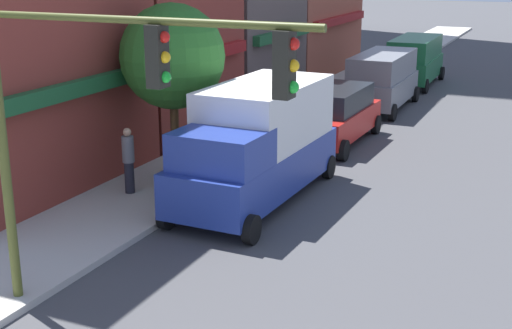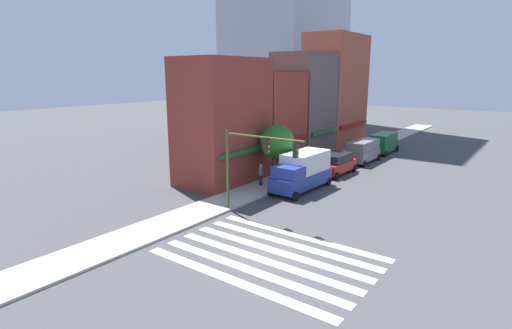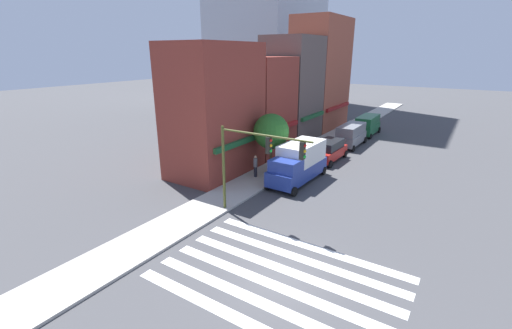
{
  "view_description": "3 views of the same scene",
  "coord_description": "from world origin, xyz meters",
  "px_view_note": "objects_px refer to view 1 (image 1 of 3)",
  "views": [
    {
      "loc": [
        -4.94,
        -2.61,
        6.26
      ],
      "look_at": [
        11.29,
        4.7,
        1.0
      ],
      "focal_mm": 50.0,
      "sensor_mm": 36.0,
      "label": 1
    },
    {
      "loc": [
        -15.71,
        -10.75,
        9.14
      ],
      "look_at": [
        4.24,
        4.0,
        3.5
      ],
      "focal_mm": 28.0,
      "sensor_mm": 36.0,
      "label": 2
    },
    {
      "loc": [
        -11.6,
        -6.24,
        9.71
      ],
      "look_at": [
        4.24,
        4.0,
        3.5
      ],
      "focal_mm": 24.0,
      "sensor_mm": 36.0,
      "label": 3
    }
  ],
  "objects_px": {
    "traffic_signal": "(109,98)",
    "van_grey": "(382,78)",
    "suv_red": "(335,114)",
    "pedestrian_grey_coat": "(129,159)",
    "box_truck_blue": "(257,142)",
    "street_tree": "(172,57)",
    "van_green": "(415,59)"
  },
  "relations": [
    {
      "from": "pedestrian_grey_coat",
      "to": "traffic_signal",
      "type": "bearing_deg",
      "value": 43.99
    },
    {
      "from": "box_truck_blue",
      "to": "suv_red",
      "type": "height_order",
      "value": "box_truck_blue"
    },
    {
      "from": "box_truck_blue",
      "to": "pedestrian_grey_coat",
      "type": "bearing_deg",
      "value": 113.11
    },
    {
      "from": "van_grey",
      "to": "suv_red",
      "type": "bearing_deg",
      "value": 179.57
    },
    {
      "from": "traffic_signal",
      "to": "box_truck_blue",
      "type": "xyz_separation_m",
      "value": [
        7.14,
        0.61,
        -2.48
      ]
    },
    {
      "from": "van_grey",
      "to": "traffic_signal",
      "type": "bearing_deg",
      "value": -178.66
    },
    {
      "from": "suv_red",
      "to": "traffic_signal",
      "type": "bearing_deg",
      "value": -176.18
    },
    {
      "from": "van_green",
      "to": "pedestrian_grey_coat",
      "type": "bearing_deg",
      "value": 169.97
    },
    {
      "from": "suv_red",
      "to": "street_tree",
      "type": "bearing_deg",
      "value": 155.89
    },
    {
      "from": "traffic_signal",
      "to": "street_tree",
      "type": "relative_size",
      "value": 1.23
    },
    {
      "from": "traffic_signal",
      "to": "pedestrian_grey_coat",
      "type": "distance_m",
      "value": 7.61
    },
    {
      "from": "street_tree",
      "to": "box_truck_blue",
      "type": "bearing_deg",
      "value": -101.11
    },
    {
      "from": "van_grey",
      "to": "street_tree",
      "type": "bearing_deg",
      "value": 166.66
    },
    {
      "from": "box_truck_blue",
      "to": "street_tree",
      "type": "height_order",
      "value": "street_tree"
    },
    {
      "from": "traffic_signal",
      "to": "van_grey",
      "type": "distance_m",
      "value": 20.12
    },
    {
      "from": "traffic_signal",
      "to": "pedestrian_grey_coat",
      "type": "relative_size",
      "value": 3.38
    },
    {
      "from": "van_green",
      "to": "street_tree",
      "type": "relative_size",
      "value": 1.03
    },
    {
      "from": "street_tree",
      "to": "van_green",
      "type": "bearing_deg",
      "value": -8.59
    },
    {
      "from": "box_truck_blue",
      "to": "suv_red",
      "type": "relative_size",
      "value": 1.32
    },
    {
      "from": "suv_red",
      "to": "street_tree",
      "type": "relative_size",
      "value": 0.97
    },
    {
      "from": "box_truck_blue",
      "to": "street_tree",
      "type": "distance_m",
      "value": 3.47
    },
    {
      "from": "box_truck_blue",
      "to": "traffic_signal",
      "type": "bearing_deg",
      "value": -173.62
    },
    {
      "from": "suv_red",
      "to": "box_truck_blue",
      "type": "bearing_deg",
      "value": -178.76
    },
    {
      "from": "suv_red",
      "to": "van_green",
      "type": "relative_size",
      "value": 0.94
    },
    {
      "from": "pedestrian_grey_coat",
      "to": "van_green",
      "type": "bearing_deg",
      "value": -177.55
    },
    {
      "from": "traffic_signal",
      "to": "suv_red",
      "type": "distance_m",
      "value": 13.95
    },
    {
      "from": "traffic_signal",
      "to": "box_truck_blue",
      "type": "distance_m",
      "value": 7.59
    },
    {
      "from": "box_truck_blue",
      "to": "pedestrian_grey_coat",
      "type": "distance_m",
      "value": 3.44
    },
    {
      "from": "pedestrian_grey_coat",
      "to": "street_tree",
      "type": "bearing_deg",
      "value": 179.89
    },
    {
      "from": "box_truck_blue",
      "to": "van_grey",
      "type": "relative_size",
      "value": 1.25
    },
    {
      "from": "suv_red",
      "to": "street_tree",
      "type": "height_order",
      "value": "street_tree"
    },
    {
      "from": "suv_red",
      "to": "pedestrian_grey_coat",
      "type": "bearing_deg",
      "value": 158.94
    }
  ]
}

